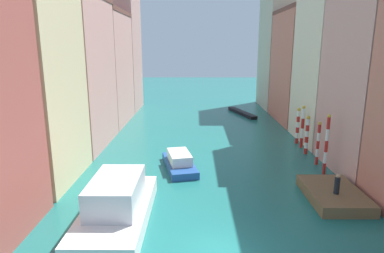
{
  "coord_description": "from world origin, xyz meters",
  "views": [
    {
      "loc": [
        -1.14,
        -15.29,
        10.3
      ],
      "look_at": [
        -1.47,
        21.72,
        1.5
      ],
      "focal_mm": 31.46,
      "sensor_mm": 36.0,
      "label": 1
    }
  ],
  "objects_px": {
    "waterfront_dock": "(333,194)",
    "mooring_pole_2": "(307,134)",
    "mooring_pole_0": "(326,144)",
    "person_on_dock": "(337,185)",
    "mooring_pole_4": "(298,125)",
    "vaporetto_white": "(117,205)",
    "mooring_pole_1": "(318,143)",
    "gondola_black": "(242,113)",
    "motorboat_0": "(179,162)",
    "mooring_pole_3": "(302,126)"
  },
  "relations": [
    {
      "from": "mooring_pole_0",
      "to": "mooring_pole_4",
      "type": "xyz_separation_m",
      "value": [
        0.44,
        9.18,
        -0.55
      ]
    },
    {
      "from": "mooring_pole_0",
      "to": "motorboat_0",
      "type": "relative_size",
      "value": 0.82
    },
    {
      "from": "mooring_pole_0",
      "to": "mooring_pole_4",
      "type": "height_order",
      "value": "mooring_pole_0"
    },
    {
      "from": "motorboat_0",
      "to": "gondola_black",
      "type": "bearing_deg",
      "value": 70.15
    },
    {
      "from": "waterfront_dock",
      "to": "mooring_pole_2",
      "type": "height_order",
      "value": "mooring_pole_2"
    },
    {
      "from": "motorboat_0",
      "to": "mooring_pole_4",
      "type": "bearing_deg",
      "value": 32.4
    },
    {
      "from": "waterfront_dock",
      "to": "mooring_pole_3",
      "type": "relative_size",
      "value": 1.24
    },
    {
      "from": "mooring_pole_2",
      "to": "mooring_pole_3",
      "type": "height_order",
      "value": "mooring_pole_3"
    },
    {
      "from": "mooring_pole_0",
      "to": "vaporetto_white",
      "type": "relative_size",
      "value": 0.55
    },
    {
      "from": "mooring_pole_2",
      "to": "vaporetto_white",
      "type": "distance_m",
      "value": 20.53
    },
    {
      "from": "mooring_pole_0",
      "to": "gondola_black",
      "type": "height_order",
      "value": "mooring_pole_0"
    },
    {
      "from": "mooring_pole_0",
      "to": "vaporetto_white",
      "type": "xyz_separation_m",
      "value": [
        -15.37,
        -7.81,
        -1.52
      ]
    },
    {
      "from": "person_on_dock",
      "to": "vaporetto_white",
      "type": "relative_size",
      "value": 0.15
    },
    {
      "from": "mooring_pole_1",
      "to": "mooring_pole_3",
      "type": "xyz_separation_m",
      "value": [
        0.24,
        5.25,
        0.27
      ]
    },
    {
      "from": "motorboat_0",
      "to": "mooring_pole_3",
      "type": "bearing_deg",
      "value": 27.0
    },
    {
      "from": "gondola_black",
      "to": "mooring_pole_4",
      "type": "bearing_deg",
      "value": -76.76
    },
    {
      "from": "vaporetto_white",
      "to": "mooring_pole_2",
      "type": "bearing_deg",
      "value": 40.42
    },
    {
      "from": "mooring_pole_3",
      "to": "mooring_pole_0",
      "type": "bearing_deg",
      "value": -93.39
    },
    {
      "from": "mooring_pole_1",
      "to": "mooring_pole_0",
      "type": "bearing_deg",
      "value": -95.19
    },
    {
      "from": "mooring_pole_2",
      "to": "vaporetto_white",
      "type": "relative_size",
      "value": 0.42
    },
    {
      "from": "mooring_pole_0",
      "to": "mooring_pole_1",
      "type": "bearing_deg",
      "value": 84.81
    },
    {
      "from": "mooring_pole_4",
      "to": "vaporetto_white",
      "type": "xyz_separation_m",
      "value": [
        -15.82,
        -16.99,
        -0.97
      ]
    },
    {
      "from": "waterfront_dock",
      "to": "mooring_pole_0",
      "type": "relative_size",
      "value": 1.09
    },
    {
      "from": "vaporetto_white",
      "to": "gondola_black",
      "type": "relative_size",
      "value": 1.09
    },
    {
      "from": "mooring_pole_0",
      "to": "mooring_pole_2",
      "type": "height_order",
      "value": "mooring_pole_0"
    },
    {
      "from": "mooring_pole_2",
      "to": "gondola_black",
      "type": "xyz_separation_m",
      "value": [
        -3.59,
        19.82,
        -1.72
      ]
    },
    {
      "from": "waterfront_dock",
      "to": "vaporetto_white",
      "type": "bearing_deg",
      "value": -167.89
    },
    {
      "from": "waterfront_dock",
      "to": "gondola_black",
      "type": "bearing_deg",
      "value": 94.25
    },
    {
      "from": "mooring_pole_1",
      "to": "motorboat_0",
      "type": "bearing_deg",
      "value": -174.83
    },
    {
      "from": "person_on_dock",
      "to": "mooring_pole_4",
      "type": "xyz_separation_m",
      "value": [
        1.7,
        14.63,
        0.64
      ]
    },
    {
      "from": "mooring_pole_1",
      "to": "person_on_dock",
      "type": "bearing_deg",
      "value": -100.67
    },
    {
      "from": "mooring_pole_0",
      "to": "vaporetto_white",
      "type": "height_order",
      "value": "mooring_pole_0"
    },
    {
      "from": "person_on_dock",
      "to": "mooring_pole_2",
      "type": "distance_m",
      "value": 11.05
    },
    {
      "from": "mooring_pole_4",
      "to": "waterfront_dock",
      "type": "bearing_deg",
      "value": -96.39
    },
    {
      "from": "mooring_pole_0",
      "to": "mooring_pole_2",
      "type": "relative_size",
      "value": 1.32
    },
    {
      "from": "mooring_pole_4",
      "to": "gondola_black",
      "type": "distance_m",
      "value": 16.66
    },
    {
      "from": "person_on_dock",
      "to": "mooring_pole_4",
      "type": "height_order",
      "value": "mooring_pole_4"
    },
    {
      "from": "person_on_dock",
      "to": "mooring_pole_3",
      "type": "xyz_separation_m",
      "value": [
        1.71,
        13.07,
        0.89
      ]
    },
    {
      "from": "mooring_pole_4",
      "to": "gondola_black",
      "type": "relative_size",
      "value": 0.47
    },
    {
      "from": "waterfront_dock",
      "to": "mooring_pole_4",
      "type": "bearing_deg",
      "value": 83.61
    },
    {
      "from": "waterfront_dock",
      "to": "mooring_pole_1",
      "type": "bearing_deg",
      "value": 79.42
    },
    {
      "from": "vaporetto_white",
      "to": "person_on_dock",
      "type": "bearing_deg",
      "value": 9.51
    },
    {
      "from": "mooring_pole_4",
      "to": "motorboat_0",
      "type": "distance_m",
      "value": 14.84
    },
    {
      "from": "vaporetto_white",
      "to": "mooring_pole_3",
      "type": "bearing_deg",
      "value": 44.29
    },
    {
      "from": "mooring_pole_1",
      "to": "motorboat_0",
      "type": "distance_m",
      "value": 12.37
    },
    {
      "from": "mooring_pole_0",
      "to": "mooring_pole_3",
      "type": "height_order",
      "value": "mooring_pole_0"
    },
    {
      "from": "mooring_pole_1",
      "to": "motorboat_0",
      "type": "xyz_separation_m",
      "value": [
        -12.24,
        -1.11,
        -1.44
      ]
    },
    {
      "from": "waterfront_dock",
      "to": "mooring_pole_0",
      "type": "height_order",
      "value": "mooring_pole_0"
    },
    {
      "from": "person_on_dock",
      "to": "mooring_pole_2",
      "type": "bearing_deg",
      "value": 82.19
    },
    {
      "from": "mooring_pole_3",
      "to": "vaporetto_white",
      "type": "bearing_deg",
      "value": -135.71
    }
  ]
}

